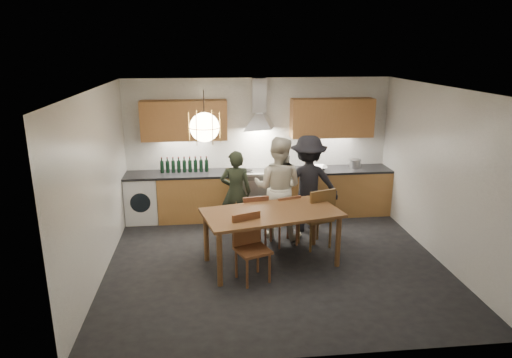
{
  "coord_description": "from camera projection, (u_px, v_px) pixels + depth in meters",
  "views": [
    {
      "loc": [
        -0.97,
        -6.26,
        3.16
      ],
      "look_at": [
        -0.24,
        0.4,
        1.2
      ],
      "focal_mm": 32.0,
      "sensor_mm": 36.0,
      "label": 1
    }
  ],
  "objects": [
    {
      "name": "chair_back_mid",
      "position": [
        286.0,
        217.0,
        7.37
      ],
      "size": [
        0.49,
        0.49,
        0.87
      ],
      "rotation": [
        0.0,
        0.0,
        3.45
      ],
      "color": "brown",
      "rests_on": "ground"
    },
    {
      "name": "chair_front",
      "position": [
        250.0,
        242.0,
        6.32
      ],
      "size": [
        0.55,
        0.55,
        0.94
      ],
      "rotation": [
        0.0,
        0.0,
        0.37
      ],
      "color": "brown",
      "rests_on": "ground"
    },
    {
      "name": "room_shell",
      "position": [
        276.0,
        152.0,
        6.48
      ],
      "size": [
        5.02,
        4.52,
        2.61
      ],
      "color": "white",
      "rests_on": "ground"
    },
    {
      "name": "mixing_bowl",
      "position": [
        318.0,
        168.0,
        8.6
      ],
      "size": [
        0.36,
        0.36,
        0.08
      ],
      "primitive_type": "imported",
      "rotation": [
        0.0,
        0.0,
        -0.07
      ],
      "color": "silver",
      "rests_on": "counter_run"
    },
    {
      "name": "wine_bottles",
      "position": [
        184.0,
        165.0,
        8.45
      ],
      "size": [
        0.89,
        0.07,
        0.29
      ],
      "color": "black",
      "rests_on": "counter_run"
    },
    {
      "name": "person_right",
      "position": [
        308.0,
        184.0,
        7.94
      ],
      "size": [
        1.13,
        0.68,
        1.7
      ],
      "primitive_type": "imported",
      "rotation": [
        0.0,
        0.0,
        3.1
      ],
      "color": "black",
      "rests_on": "ground"
    },
    {
      "name": "range_stove",
      "position": [
        260.0,
        194.0,
        8.69
      ],
      "size": [
        0.9,
        0.6,
        0.92
      ],
      "color": "silver",
      "rests_on": "ground"
    },
    {
      "name": "person_left",
      "position": [
        236.0,
        192.0,
        7.86
      ],
      "size": [
        0.57,
        0.41,
        1.47
      ],
      "primitive_type": "imported",
      "rotation": [
        0.0,
        0.0,
        3.04
      ],
      "color": "black",
      "rests_on": "ground"
    },
    {
      "name": "chair_back_left",
      "position": [
        254.0,
        218.0,
        7.28
      ],
      "size": [
        0.47,
        0.47,
        0.91
      ],
      "rotation": [
        0.0,
        0.0,
        3.3
      ],
      "color": "#5A301E",
      "rests_on": "ground"
    },
    {
      "name": "ground",
      "position": [
        275.0,
        261.0,
        6.96
      ],
      "size": [
        5.0,
        5.0,
        0.0
      ],
      "primitive_type": "plane",
      "color": "black",
      "rests_on": "ground"
    },
    {
      "name": "wall_fixtures",
      "position": [
        259.0,
        118.0,
        8.4
      ],
      "size": [
        4.3,
        0.54,
        1.1
      ],
      "color": "#C6874C",
      "rests_on": "ground"
    },
    {
      "name": "counter_run",
      "position": [
        261.0,
        194.0,
        8.7
      ],
      "size": [
        5.0,
        0.62,
        0.9
      ],
      "color": "tan",
      "rests_on": "ground"
    },
    {
      "name": "person_mid",
      "position": [
        278.0,
        188.0,
        7.66
      ],
      "size": [
        1.03,
        0.93,
        1.74
      ],
      "primitive_type": "imported",
      "rotation": [
        0.0,
        0.0,
        2.75
      ],
      "color": "beige",
      "rests_on": "ground"
    },
    {
      "name": "chair_back_right",
      "position": [
        318.0,
        214.0,
        7.26
      ],
      "size": [
        0.58,
        0.58,
        1.01
      ],
      "rotation": [
        0.0,
        0.0,
        3.48
      ],
      "color": "brown",
      "rests_on": "ground"
    },
    {
      "name": "dining_table",
      "position": [
        272.0,
        218.0,
        6.69
      ],
      "size": [
        2.14,
        1.39,
        0.83
      ],
      "rotation": [
        0.0,
        0.0,
        0.22
      ],
      "color": "brown",
      "rests_on": "ground"
    },
    {
      "name": "pendant_lamp",
      "position": [
        205.0,
        127.0,
        6.17
      ],
      "size": [
        0.43,
        0.43,
        0.7
      ],
      "color": "black",
      "rests_on": "ground"
    },
    {
      "name": "stock_pot",
      "position": [
        355.0,
        164.0,
        8.79
      ],
      "size": [
        0.28,
        0.28,
        0.15
      ],
      "primitive_type": "cylinder",
      "rotation": [
        0.0,
        0.0,
        0.37
      ],
      "color": "#A9AAAD",
      "rests_on": "counter_run"
    }
  ]
}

